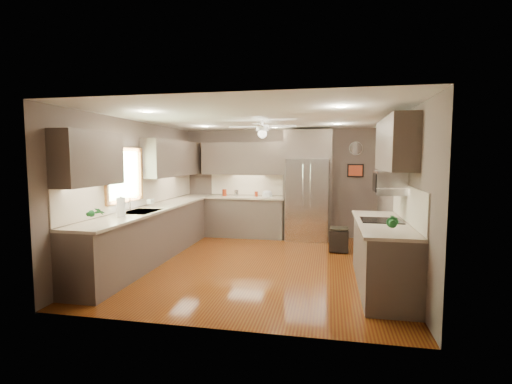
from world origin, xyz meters
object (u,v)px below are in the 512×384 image
(potted_plant_right, at_px, (393,222))
(stool, at_px, (339,240))
(microwave, at_px, (389,182))
(paper_towel, at_px, (121,207))
(soap_bottle, at_px, (151,201))
(canister_a, at_px, (224,193))
(canister_d, at_px, (256,194))
(canister_b, at_px, (236,193))
(potted_plant_left, at_px, (96,213))
(bowl, at_px, (267,196))
(refrigerator, at_px, (308,187))

(potted_plant_right, bearing_deg, stool, 100.79)
(potted_plant_right, bearing_deg, microwave, 84.28)
(microwave, height_order, paper_towel, microwave)
(soap_bottle, bearing_deg, canister_a, 68.35)
(microwave, relative_size, stool, 1.21)
(canister_a, distance_m, canister_d, 0.76)
(canister_b, relative_size, soap_bottle, 0.83)
(potted_plant_left, relative_size, paper_towel, 0.93)
(potted_plant_left, bearing_deg, canister_a, 79.60)
(canister_b, xyz_separation_m, stool, (2.34, -1.07, -0.77))
(canister_a, bearing_deg, microwave, -40.00)
(soap_bottle, height_order, bowl, soap_bottle)
(canister_d, distance_m, bowl, 0.27)
(canister_d, distance_m, paper_towel, 3.60)
(canister_a, distance_m, microwave, 4.30)
(canister_d, height_order, potted_plant_right, potted_plant_right)
(canister_a, distance_m, potted_plant_right, 4.99)
(refrigerator, relative_size, paper_towel, 7.61)
(canister_b, distance_m, soap_bottle, 2.35)
(canister_a, distance_m, paper_towel, 3.34)
(soap_bottle, height_order, potted_plant_left, potted_plant_left)
(potted_plant_right, relative_size, paper_towel, 0.91)
(canister_a, distance_m, stool, 2.93)
(refrigerator, distance_m, microwave, 3.03)
(canister_d, bearing_deg, potted_plant_left, -110.62)
(canister_a, bearing_deg, refrigerator, -1.11)
(soap_bottle, relative_size, potted_plant_right, 0.65)
(canister_d, height_order, potted_plant_left, potted_plant_left)
(potted_plant_left, xyz_separation_m, microwave, (3.98, 1.14, 0.39))
(canister_d, height_order, microwave, microwave)
(bowl, bearing_deg, potted_plant_right, -60.89)
(soap_bottle, relative_size, refrigerator, 0.08)
(microwave, relative_size, paper_towel, 1.71)
(paper_towel, bearing_deg, bowl, 62.04)
(soap_bottle, height_order, microwave, microwave)
(canister_d, height_order, refrigerator, refrigerator)
(stool, bearing_deg, bowl, 147.23)
(canister_d, relative_size, soap_bottle, 0.62)
(canister_a, height_order, microwave, microwave)
(canister_d, height_order, soap_bottle, soap_bottle)
(canister_d, bearing_deg, refrigerator, -3.21)
(microwave, bearing_deg, canister_b, 137.17)
(canister_d, relative_size, refrigerator, 0.05)
(canister_b, bearing_deg, paper_towel, -106.77)
(canister_d, bearing_deg, potted_plant_right, -58.33)
(canister_b, height_order, microwave, microwave)
(canister_a, height_order, bowl, canister_a)
(soap_bottle, relative_size, stool, 0.42)
(bowl, distance_m, refrigerator, 0.95)
(microwave, bearing_deg, bowl, 129.56)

